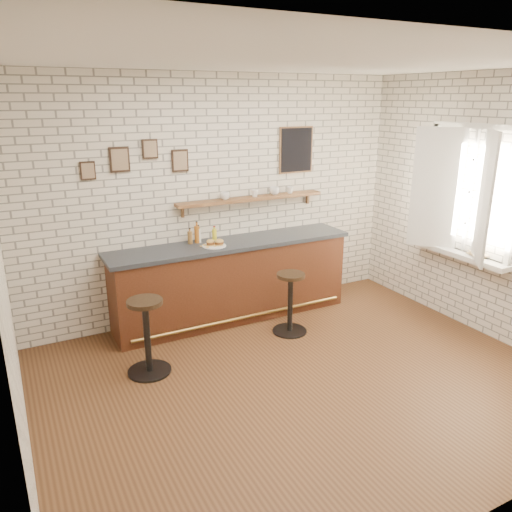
% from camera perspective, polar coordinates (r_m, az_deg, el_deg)
% --- Properties ---
extents(ground, '(5.00, 5.00, 0.00)m').
position_cam_1_polar(ground, '(5.18, 5.31, -13.95)').
color(ground, brown).
rests_on(ground, ground).
extents(bar_counter, '(3.10, 0.65, 1.01)m').
position_cam_1_polar(bar_counter, '(6.31, -2.71, -2.76)').
color(bar_counter, '#4F2615').
rests_on(bar_counter, ground).
extents(sandwich_plate, '(0.28, 0.28, 0.01)m').
position_cam_1_polar(sandwich_plate, '(5.98, -4.80, 1.18)').
color(sandwich_plate, white).
rests_on(sandwich_plate, bar_counter).
extents(ciabatta_sandwich, '(0.23, 0.16, 0.07)m').
position_cam_1_polar(ciabatta_sandwich, '(5.97, -4.73, 1.57)').
color(ciabatta_sandwich, tan).
rests_on(ciabatta_sandwich, sandwich_plate).
extents(potato_chips, '(0.26, 0.17, 0.00)m').
position_cam_1_polar(potato_chips, '(5.97, -4.92, 1.23)').
color(potato_chips, gold).
rests_on(potato_chips, sandwich_plate).
extents(bitters_bottle_brown, '(0.06, 0.06, 0.20)m').
position_cam_1_polar(bitters_bottle_brown, '(6.10, -7.55, 2.13)').
color(bitters_bottle_brown, brown).
rests_on(bitters_bottle_brown, bar_counter).
extents(bitters_bottle_white, '(0.06, 0.06, 0.22)m').
position_cam_1_polar(bitters_bottle_white, '(6.13, -6.57, 2.35)').
color(bitters_bottle_white, white).
rests_on(bitters_bottle_white, bar_counter).
extents(bitters_bottle_amber, '(0.06, 0.06, 0.27)m').
position_cam_1_polar(bitters_bottle_amber, '(6.12, -6.75, 2.51)').
color(bitters_bottle_amber, '#A85C1B').
rests_on(bitters_bottle_amber, bar_counter).
extents(condiment_bottle_yellow, '(0.06, 0.06, 0.18)m').
position_cam_1_polar(condiment_bottle_yellow, '(6.21, -4.77, 2.48)').
color(condiment_bottle_yellow, yellow).
rests_on(condiment_bottle_yellow, bar_counter).
extents(bar_stool_left, '(0.45, 0.45, 0.80)m').
position_cam_1_polar(bar_stool_left, '(5.20, -12.35, -8.72)').
color(bar_stool_left, black).
rests_on(bar_stool_left, ground).
extents(bar_stool_right, '(0.41, 0.41, 0.75)m').
position_cam_1_polar(bar_stool_right, '(5.96, 3.93, -5.15)').
color(bar_stool_right, black).
rests_on(bar_stool_right, ground).
extents(wall_shelf, '(2.00, 0.18, 0.18)m').
position_cam_1_polar(wall_shelf, '(6.38, -0.54, 6.56)').
color(wall_shelf, brown).
rests_on(wall_shelf, ground).
extents(shelf_cup_a, '(0.16, 0.16, 0.10)m').
position_cam_1_polar(shelf_cup_a, '(6.21, -3.58, 6.87)').
color(shelf_cup_a, white).
rests_on(shelf_cup_a, wall_shelf).
extents(shelf_cup_b, '(0.14, 0.14, 0.09)m').
position_cam_1_polar(shelf_cup_b, '(6.39, -0.14, 7.19)').
color(shelf_cup_b, white).
rests_on(shelf_cup_b, wall_shelf).
extents(shelf_cup_c, '(0.16, 0.16, 0.10)m').
position_cam_1_polar(shelf_cup_c, '(6.52, 2.15, 7.45)').
color(shelf_cup_c, white).
rests_on(shelf_cup_c, wall_shelf).
extents(shelf_cup_d, '(0.13, 0.13, 0.09)m').
position_cam_1_polar(shelf_cup_d, '(6.64, 3.92, 7.54)').
color(shelf_cup_d, white).
rests_on(shelf_cup_d, wall_shelf).
extents(back_wall_decor, '(2.96, 0.02, 0.56)m').
position_cam_1_polar(back_wall_decor, '(6.29, -2.32, 11.62)').
color(back_wall_decor, black).
rests_on(back_wall_decor, ground).
extents(window_sill, '(0.20, 1.35, 0.06)m').
position_cam_1_polar(window_sill, '(6.52, 22.12, 0.24)').
color(window_sill, white).
rests_on(window_sill, ground).
extents(casement_window, '(0.40, 1.30, 1.56)m').
position_cam_1_polar(casement_window, '(6.32, 22.64, 6.69)').
color(casement_window, white).
rests_on(casement_window, ground).
extents(book_lower, '(0.20, 0.23, 0.02)m').
position_cam_1_polar(book_lower, '(6.37, 23.38, 0.08)').
color(book_lower, tan).
rests_on(book_lower, window_sill).
extents(book_upper, '(0.29, 0.31, 0.02)m').
position_cam_1_polar(book_upper, '(6.38, 23.31, 0.27)').
color(book_upper, tan).
rests_on(book_upper, book_lower).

